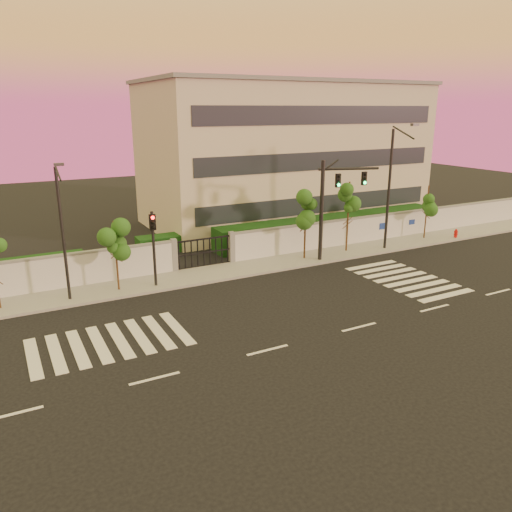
{
  "coord_description": "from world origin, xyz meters",
  "views": [
    {
      "loc": [
        -14.58,
        -16.92,
        10.03
      ],
      "look_at": [
        -2.37,
        6.0,
        2.3
      ],
      "focal_mm": 35.0,
      "sensor_mm": 36.0,
      "label": 1
    }
  ],
  "objects": [
    {
      "name": "traffic_signal_main",
      "position": [
        5.35,
        9.65,
        4.3
      ],
      "size": [
        4.22,
        1.49,
        6.8
      ],
      "rotation": [
        0.0,
        0.0,
        -0.32
      ],
      "color": "black",
      "rests_on": "ground"
    },
    {
      "name": "streetlight_east",
      "position": [
        10.38,
        9.61,
        4.89
      ],
      "size": [
        0.54,
        2.18,
        9.06
      ],
      "color": "black",
      "rests_on": "ground"
    },
    {
      "name": "street_tree_c",
      "position": [
        -8.93,
        10.21,
        3.02
      ],
      "size": [
        1.32,
        1.05,
        4.1
      ],
      "color": "#382314",
      "rests_on": "ground"
    },
    {
      "name": "street_tree_f",
      "position": [
        15.22,
        10.63,
        3.16
      ],
      "size": [
        1.31,
        1.04,
        4.3
      ],
      "color": "#382314",
      "rests_on": "ground"
    },
    {
      "name": "ground",
      "position": [
        0.0,
        0.0,
        0.0
      ],
      "size": [
        120.0,
        120.0,
        0.0
      ],
      "primitive_type": "plane",
      "color": "black",
      "rests_on": "ground"
    },
    {
      "name": "street_tree_e",
      "position": [
        7.45,
        10.57,
        3.76
      ],
      "size": [
        1.49,
        1.18,
        5.12
      ],
      "color": "#382314",
      "rests_on": "ground"
    },
    {
      "name": "road_markings",
      "position": [
        -1.58,
        3.76,
        0.01
      ],
      "size": [
        57.0,
        7.62,
        0.02
      ],
      "color": "silver",
      "rests_on": "ground"
    },
    {
      "name": "traffic_signal_secondary",
      "position": [
        -6.89,
        9.87,
        2.85
      ],
      "size": [
        0.35,
        0.34,
        4.5
      ],
      "rotation": [
        0.0,
        0.0,
        0.26
      ],
      "color": "black",
      "rests_on": "ground"
    },
    {
      "name": "fire_hydrant",
      "position": [
        17.51,
        9.53,
        0.41
      ],
      "size": [
        0.32,
        0.3,
        0.82
      ],
      "rotation": [
        0.0,
        0.0,
        -0.39
      ],
      "color": "red",
      "rests_on": "ground"
    },
    {
      "name": "street_tree_d",
      "position": [
        3.76,
        10.43,
        3.55
      ],
      "size": [
        1.56,
        1.24,
        4.83
      ],
      "color": "#382314",
      "rests_on": "ground"
    },
    {
      "name": "hedge_row",
      "position": [
        1.17,
        14.74,
        0.82
      ],
      "size": [
        41.0,
        4.25,
        1.8
      ],
      "color": "black",
      "rests_on": "ground"
    },
    {
      "name": "institutional_building",
      "position": [
        9.0,
        21.99,
        6.16
      ],
      "size": [
        24.4,
        12.4,
        12.25
      ],
      "color": "beige",
      "rests_on": "ground"
    },
    {
      "name": "sidewalk",
      "position": [
        0.0,
        10.5,
        0.07
      ],
      "size": [
        60.0,
        3.0,
        0.15
      ],
      "primitive_type": "cube",
      "color": "gray",
      "rests_on": "ground"
    },
    {
      "name": "streetlight_west",
      "position": [
        -11.63,
        9.83,
        4.08
      ],
      "size": [
        0.45,
        1.81,
        7.54
      ],
      "color": "black",
      "rests_on": "ground"
    },
    {
      "name": "perimeter_wall",
      "position": [
        0.1,
        12.0,
        1.07
      ],
      "size": [
        60.0,
        0.36,
        2.2
      ],
      "color": "silver",
      "rests_on": "ground"
    }
  ]
}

